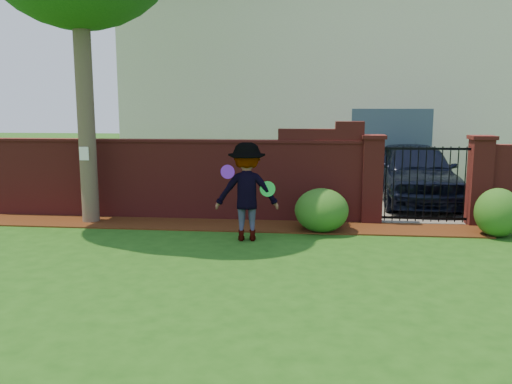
# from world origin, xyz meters

# --- Properties ---
(ground) EXTENTS (80.00, 80.00, 0.01)m
(ground) POSITION_xyz_m (0.00, 0.00, -0.01)
(ground) COLOR #1D4D13
(ground) RESTS_ON ground
(mulch_bed) EXTENTS (11.10, 1.08, 0.03)m
(mulch_bed) POSITION_xyz_m (-0.95, 3.34, 0.01)
(mulch_bed) COLOR #3B1B0A
(mulch_bed) RESTS_ON ground
(brick_wall) EXTENTS (8.70, 0.31, 2.16)m
(brick_wall) POSITION_xyz_m (-2.01, 4.00, 0.93)
(brick_wall) COLOR maroon
(brick_wall) RESTS_ON ground
(pillar_left) EXTENTS (0.50, 0.50, 1.88)m
(pillar_left) POSITION_xyz_m (2.40, 4.00, 0.96)
(pillar_left) COLOR maroon
(pillar_left) RESTS_ON ground
(pillar_right) EXTENTS (0.50, 0.50, 1.88)m
(pillar_right) POSITION_xyz_m (4.60, 4.00, 0.96)
(pillar_right) COLOR maroon
(pillar_right) RESTS_ON ground
(iron_gate) EXTENTS (1.78, 0.03, 1.60)m
(iron_gate) POSITION_xyz_m (3.50, 4.00, 0.85)
(iron_gate) COLOR black
(iron_gate) RESTS_ON ground
(driveway) EXTENTS (3.20, 8.00, 0.01)m
(driveway) POSITION_xyz_m (3.50, 8.00, 0.01)
(driveway) COLOR slate
(driveway) RESTS_ON ground
(house) EXTENTS (12.40, 6.40, 6.30)m
(house) POSITION_xyz_m (1.00, 12.00, 3.16)
(house) COLOR #F3ECCB
(house) RESTS_ON ground
(car) EXTENTS (1.87, 4.63, 1.58)m
(car) POSITION_xyz_m (3.76, 6.32, 0.79)
(car) COLOR black
(car) RESTS_ON ground
(paper_notice) EXTENTS (0.20, 0.01, 0.28)m
(paper_notice) POSITION_xyz_m (-3.60, 3.21, 1.50)
(paper_notice) COLOR white
(paper_notice) RESTS_ON tree
(shrub_left) EXTENTS (1.06, 1.06, 0.87)m
(shrub_left) POSITION_xyz_m (1.33, 3.04, 0.44)
(shrub_left) COLOR #195419
(shrub_left) RESTS_ON ground
(shrub_middle) EXTENTS (0.85, 0.85, 0.94)m
(shrub_middle) POSITION_xyz_m (4.67, 3.00, 0.47)
(shrub_middle) COLOR #195419
(shrub_middle) RESTS_ON ground
(man) EXTENTS (1.25, 0.81, 1.82)m
(man) POSITION_xyz_m (-0.07, 2.22, 0.91)
(man) COLOR gray
(man) RESTS_ON ground
(frisbee_purple) EXTENTS (0.26, 0.17, 0.25)m
(frisbee_purple) POSITION_xyz_m (-0.37, 1.92, 1.32)
(frisbee_purple) COLOR purple
(frisbee_purple) RESTS_ON man
(frisbee_green) EXTENTS (0.29, 0.13, 0.29)m
(frisbee_green) POSITION_xyz_m (0.32, 2.19, 0.98)
(frisbee_green) COLOR green
(frisbee_green) RESTS_ON man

